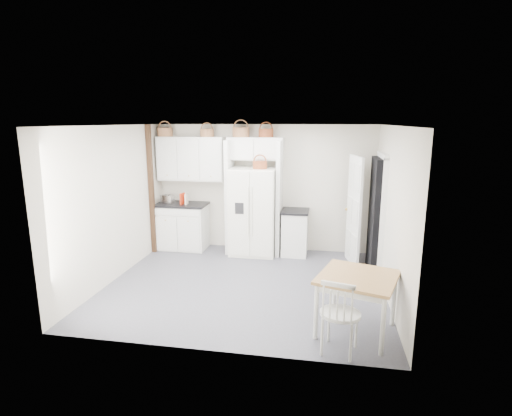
# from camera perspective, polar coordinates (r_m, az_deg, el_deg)

# --- Properties ---
(floor) EXTENTS (4.50, 4.50, 0.00)m
(floor) POSITION_cam_1_polar(r_m,az_deg,el_deg) (6.78, -1.54, -10.84)
(floor) COLOR #43424A
(floor) RESTS_ON ground
(ceiling) EXTENTS (4.50, 4.50, 0.00)m
(ceiling) POSITION_cam_1_polar(r_m,az_deg,el_deg) (6.23, -1.68, 11.71)
(ceiling) COLOR white
(ceiling) RESTS_ON wall_back
(wall_back) EXTENTS (4.50, 0.00, 4.50)m
(wall_back) POSITION_cam_1_polar(r_m,az_deg,el_deg) (8.31, 1.14, 2.88)
(wall_back) COLOR beige
(wall_back) RESTS_ON floor
(wall_left) EXTENTS (0.00, 4.00, 4.00)m
(wall_left) POSITION_cam_1_polar(r_m,az_deg,el_deg) (7.17, -19.52, 0.62)
(wall_left) COLOR beige
(wall_left) RESTS_ON floor
(wall_right) EXTENTS (0.00, 4.00, 4.00)m
(wall_right) POSITION_cam_1_polar(r_m,az_deg,el_deg) (6.34, 18.76, -0.79)
(wall_right) COLOR beige
(wall_right) RESTS_ON floor
(refrigerator) EXTENTS (0.91, 0.73, 1.76)m
(refrigerator) POSITION_cam_1_polar(r_m,az_deg,el_deg) (8.05, -0.35, -0.49)
(refrigerator) COLOR white
(refrigerator) RESTS_ON floor
(base_cab_left) EXTENTS (1.01, 0.64, 0.93)m
(base_cab_left) POSITION_cam_1_polar(r_m,az_deg,el_deg) (8.63, -10.40, -2.64)
(base_cab_left) COLOR silver
(base_cab_left) RESTS_ON floor
(base_cab_right) EXTENTS (0.50, 0.60, 0.88)m
(base_cab_right) POSITION_cam_1_polar(r_m,az_deg,el_deg) (8.14, 5.57, -3.61)
(base_cab_right) COLOR silver
(base_cab_right) RESTS_ON floor
(dining_table) EXTENTS (1.15, 1.15, 0.77)m
(dining_table) POSITION_cam_1_polar(r_m,az_deg,el_deg) (5.39, 14.14, -13.14)
(dining_table) COLOR olive
(dining_table) RESTS_ON floor
(windsor_chair) EXTENTS (0.56, 0.53, 0.97)m
(windsor_chair) POSITION_cam_1_polar(r_m,az_deg,el_deg) (4.88, 11.96, -14.54)
(windsor_chair) COLOR silver
(windsor_chair) RESTS_ON floor
(counter_left) EXTENTS (1.05, 0.68, 0.04)m
(counter_left) POSITION_cam_1_polar(r_m,az_deg,el_deg) (8.52, -10.53, 0.53)
(counter_left) COLOR black
(counter_left) RESTS_ON base_cab_left
(counter_right) EXTENTS (0.54, 0.64, 0.04)m
(counter_right) POSITION_cam_1_polar(r_m,az_deg,el_deg) (8.02, 5.64, -0.45)
(counter_right) COLOR black
(counter_right) RESTS_ON base_cab_right
(toaster) EXTENTS (0.28, 0.19, 0.18)m
(toaster) POSITION_cam_1_polar(r_m,az_deg,el_deg) (8.53, -12.55, 1.23)
(toaster) COLOR silver
(toaster) RESTS_ON counter_left
(cookbook_red) EXTENTS (0.07, 0.16, 0.23)m
(cookbook_red) POSITION_cam_1_polar(r_m,az_deg,el_deg) (8.40, -10.46, 1.33)
(cookbook_red) COLOR #B82A0F
(cookbook_red) RESTS_ON counter_left
(cookbook_cream) EXTENTS (0.03, 0.14, 0.22)m
(cookbook_cream) POSITION_cam_1_polar(r_m,az_deg,el_deg) (8.37, -9.91, 1.25)
(cookbook_cream) COLOR beige
(cookbook_cream) RESTS_ON counter_left
(basket_upper_a) EXTENTS (0.31, 0.31, 0.18)m
(basket_upper_a) POSITION_cam_1_polar(r_m,az_deg,el_deg) (8.60, -12.87, 10.52)
(basket_upper_a) COLOR brown
(basket_upper_a) RESTS_ON upper_cabinet
(basket_upper_c) EXTENTS (0.28, 0.28, 0.16)m
(basket_upper_c) POSITION_cam_1_polar(r_m,az_deg,el_deg) (8.29, -7.02, 10.61)
(basket_upper_c) COLOR brown
(basket_upper_c) RESTS_ON upper_cabinet
(basket_bridge_a) EXTENTS (0.34, 0.34, 0.19)m
(basket_bridge_a) POSITION_cam_1_polar(r_m,az_deg,el_deg) (8.12, -2.17, 10.77)
(basket_bridge_a) COLOR brown
(basket_bridge_a) RESTS_ON bridge_cabinet
(basket_bridge_b) EXTENTS (0.29, 0.29, 0.17)m
(basket_bridge_b) POSITION_cam_1_polar(r_m,az_deg,el_deg) (8.03, 1.44, 10.67)
(basket_bridge_b) COLOR brown
(basket_bridge_b) RESTS_ON bridge_cabinet
(basket_fridge_b) EXTENTS (0.28, 0.28, 0.15)m
(basket_fridge_b) POSITION_cam_1_polar(r_m,az_deg,el_deg) (7.77, 0.56, 6.17)
(basket_fridge_b) COLOR brown
(basket_fridge_b) RESTS_ON refrigerator
(upper_cabinet) EXTENTS (1.40, 0.34, 0.90)m
(upper_cabinet) POSITION_cam_1_polar(r_m,az_deg,el_deg) (8.43, -9.23, 6.96)
(upper_cabinet) COLOR silver
(upper_cabinet) RESTS_ON wall_back
(bridge_cabinet) EXTENTS (1.12, 0.34, 0.45)m
(bridge_cabinet) POSITION_cam_1_polar(r_m,az_deg,el_deg) (8.08, -0.09, 8.49)
(bridge_cabinet) COLOR silver
(bridge_cabinet) RESTS_ON wall_back
(fridge_panel_left) EXTENTS (0.08, 0.60, 2.30)m
(fridge_panel_left) POSITION_cam_1_polar(r_m,az_deg,el_deg) (8.18, -3.76, 1.62)
(fridge_panel_left) COLOR silver
(fridge_panel_left) RESTS_ON floor
(fridge_panel_right) EXTENTS (0.08, 0.60, 2.30)m
(fridge_panel_right) POSITION_cam_1_polar(r_m,az_deg,el_deg) (8.00, 3.35, 1.39)
(fridge_panel_right) COLOR silver
(fridge_panel_right) RESTS_ON floor
(trim_post) EXTENTS (0.09, 0.09, 2.60)m
(trim_post) POSITION_cam_1_polar(r_m,az_deg,el_deg) (8.33, -14.72, 2.48)
(trim_post) COLOR #301E12
(trim_post) RESTS_ON floor
(doorway_void) EXTENTS (0.18, 0.85, 2.05)m
(doorway_void) POSITION_cam_1_polar(r_m,az_deg,el_deg) (7.35, 16.77, -1.11)
(doorway_void) COLOR black
(doorway_void) RESTS_ON floor
(door_slab) EXTENTS (0.21, 0.79, 2.05)m
(door_slab) POSITION_cam_1_polar(r_m,az_deg,el_deg) (7.64, 13.81, -0.44)
(door_slab) COLOR white
(door_slab) RESTS_ON floor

